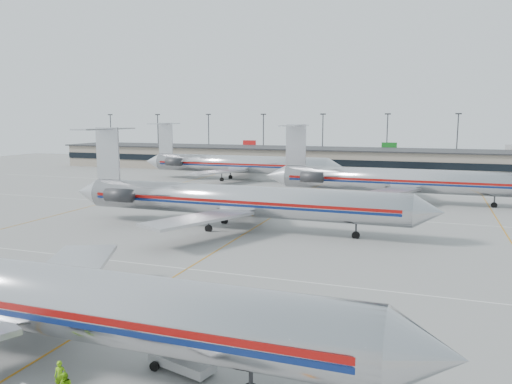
% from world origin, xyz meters
% --- Properties ---
extents(ground, '(260.00, 260.00, 0.00)m').
position_xyz_m(ground, '(0.00, 0.00, 0.00)').
color(ground, gray).
rests_on(ground, ground).
extents(apron_markings, '(160.00, 0.15, 0.02)m').
position_xyz_m(apron_markings, '(0.00, 10.00, 0.01)').
color(apron_markings, silver).
rests_on(apron_markings, ground).
extents(terminal, '(162.00, 17.00, 6.25)m').
position_xyz_m(terminal, '(0.00, 97.97, 3.16)').
color(terminal, gray).
rests_on(terminal, ground).
extents(light_mast_row, '(163.60, 0.40, 15.28)m').
position_xyz_m(light_mast_row, '(0.00, 112.00, 8.58)').
color(light_mast_row, '#38383D').
rests_on(light_mast_row, ground).
extents(jet_second_row, '(48.89, 28.79, 12.80)m').
position_xyz_m(jet_second_row, '(-2.56, 27.34, 3.71)').
color(jet_second_row, silver).
rests_on(jet_second_row, ground).
extents(jet_third_row, '(47.49, 29.21, 12.99)m').
position_xyz_m(jet_third_row, '(15.81, 55.14, 3.77)').
color(jet_third_row, silver).
rests_on(jet_third_row, ground).
extents(jet_back_row, '(47.49, 29.21, 12.98)m').
position_xyz_m(jet_back_row, '(-20.86, 73.79, 3.77)').
color(jet_back_row, silver).
rests_on(jet_back_row, ground).
extents(belt_loader, '(4.74, 2.35, 2.42)m').
position_xyz_m(belt_loader, '(8.60, -7.03, 0.65)').
color(belt_loader, '#A0A0A0').
rests_on(belt_loader, ground).
extents(ramp_worker_near, '(0.70, 0.59, 1.62)m').
position_xyz_m(ramp_worker_near, '(3.64, -11.04, 0.81)').
color(ramp_worker_near, '#7BC512').
rests_on(ramp_worker_near, ground).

